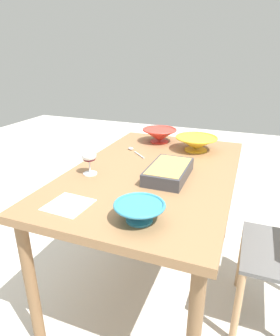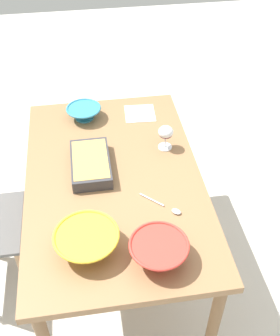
{
  "view_description": "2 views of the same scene",
  "coord_description": "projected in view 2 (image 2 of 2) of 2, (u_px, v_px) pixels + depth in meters",
  "views": [
    {
      "loc": [
        1.39,
        0.45,
        1.35
      ],
      "look_at": [
        0.1,
        -0.04,
        0.79
      ],
      "focal_mm": 30.97,
      "sensor_mm": 36.0,
      "label": 1
    },
    {
      "loc": [
        -1.46,
        0.1,
        2.14
      ],
      "look_at": [
        -0.01,
        -0.13,
        0.8
      ],
      "focal_mm": 44.43,
      "sensor_mm": 36.0,
      "label": 2
    }
  ],
  "objects": [
    {
      "name": "small_bowl",
      "position": [
        84.0,
        112.0,
        2.34
      ],
      "size": [
        0.2,
        0.2,
        0.07
      ],
      "color": "teal",
      "rests_on": "dining_table"
    },
    {
      "name": "mixing_bowl",
      "position": [
        159.0,
        251.0,
        1.63
      ],
      "size": [
        0.24,
        0.24,
        0.1
      ],
      "color": "red",
      "rests_on": "dining_table"
    },
    {
      "name": "napkin",
      "position": [
        140.0,
        113.0,
        2.4
      ],
      "size": [
        0.18,
        0.18,
        0.0
      ],
      "primitive_type": "cube",
      "rotation": [
        0.0,
        0.0,
        -0.06
      ],
      "color": "white",
      "rests_on": "dining_table"
    },
    {
      "name": "wine_glass",
      "position": [
        166.0,
        133.0,
        2.12
      ],
      "size": [
        0.08,
        0.08,
        0.13
      ],
      "color": "white",
      "rests_on": "dining_table"
    },
    {
      "name": "serving_bowl",
      "position": [
        87.0,
        241.0,
        1.66
      ],
      "size": [
        0.27,
        0.27,
        0.09
      ],
      "color": "yellow",
      "rests_on": "dining_table"
    },
    {
      "name": "ground_plane",
      "position": [
        119.0,
        266.0,
        2.52
      ],
      "size": [
        8.0,
        8.0,
        0.0
      ],
      "primitive_type": "plane",
      "color": "beige"
    },
    {
      "name": "casserole_dish",
      "position": [
        91.0,
        163.0,
        2.03
      ],
      "size": [
        0.32,
        0.19,
        0.06
      ],
      "color": "#38383D",
      "rests_on": "dining_table"
    },
    {
      "name": "dining_table",
      "position": [
        114.0,
        188.0,
        2.07
      ],
      "size": [
        1.36,
        0.85,
        0.75
      ],
      "color": "olive",
      "rests_on": "ground_plane"
    },
    {
      "name": "serving_spoon",
      "position": [
        169.0,
        208.0,
        1.86
      ],
      "size": [
        0.16,
        0.17,
        0.01
      ],
      "color": "silver",
      "rests_on": "dining_table"
    }
  ]
}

